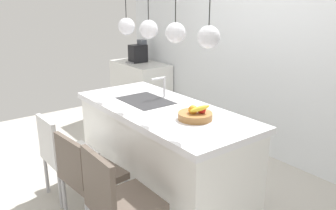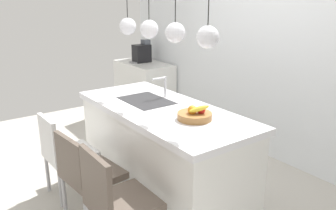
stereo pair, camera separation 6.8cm
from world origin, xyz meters
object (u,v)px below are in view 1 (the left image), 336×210
object	(u,v)px
fruit_bowl	(196,115)
chair_far	(117,200)
coffee_machine	(138,53)
chair_middle	(87,173)
chair_near	(63,152)

from	to	relation	value
fruit_bowl	chair_far	xyz separation A→B (m)	(0.11, -0.85, -0.46)
coffee_machine	chair_far	size ratio (longest dim) A/B	0.41
fruit_bowl	chair_middle	distance (m)	1.07
chair_near	chair_far	distance (m)	1.11
fruit_bowl	chair_middle	size ratio (longest dim) A/B	0.35
fruit_bowl	coffee_machine	bearing A→B (deg)	156.78
chair_far	chair_middle	bearing A→B (deg)	179.09
chair_far	coffee_machine	bearing A→B (deg)	145.15
chair_near	chair_far	xyz separation A→B (m)	(1.11, -0.01, 0.03)
fruit_bowl	chair_far	distance (m)	0.98
fruit_bowl	chair_middle	world-z (taller)	fruit_bowl
chair_far	fruit_bowl	bearing A→B (deg)	97.47
coffee_machine	chair_near	size ratio (longest dim) A/B	0.44
chair_near	chair_far	bearing A→B (deg)	-0.31
coffee_machine	chair_middle	size ratio (longest dim) A/B	0.45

